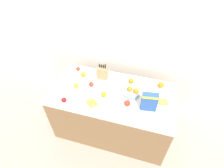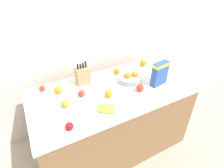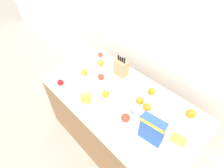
# 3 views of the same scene
# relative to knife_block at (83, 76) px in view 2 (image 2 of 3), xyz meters

# --- Properties ---
(ground_plane) EXTENTS (14.00, 14.00, 0.00)m
(ground_plane) POSITION_rel_knife_block_xyz_m (0.23, -0.27, -0.96)
(ground_plane) COLOR #B2A899
(wall_back) EXTENTS (9.00, 0.06, 2.60)m
(wall_back) POSITION_rel_knife_block_xyz_m (0.23, 0.40, 0.34)
(wall_back) COLOR silver
(wall_back) RESTS_ON ground_plane
(counter) EXTENTS (1.76, 0.91, 0.86)m
(counter) POSITION_rel_knife_block_xyz_m (0.23, -0.27, -0.53)
(counter) COLOR olive
(counter) RESTS_ON ground_plane
(knife_block) EXTENTS (0.15, 0.11, 0.30)m
(knife_block) POSITION_rel_knife_block_xyz_m (0.00, 0.00, 0.00)
(knife_block) COLOR tan
(knife_block) RESTS_ON counter
(cereal_box) EXTENTS (0.21, 0.11, 0.27)m
(cereal_box) POSITION_rel_knife_block_xyz_m (0.75, -0.42, 0.05)
(cereal_box) COLOR #2D56A8
(cereal_box) RESTS_ON counter
(fruit_bowl) EXTENTS (0.25, 0.25, 0.12)m
(fruit_bowl) POSITION_rel_knife_block_xyz_m (0.49, -0.22, -0.06)
(fruit_bowl) COLOR #99B2B7
(fruit_bowl) RESTS_ON counter
(banana_bunch_left) EXTENTS (0.21, 0.19, 0.04)m
(banana_bunch_left) POSITION_rel_knife_block_xyz_m (0.02, -0.54, -0.08)
(banana_bunch_left) COLOR yellow
(banana_bunch_left) RESTS_ON counter
(banana_bunch_right) EXTENTS (0.18, 0.14, 0.03)m
(banana_bunch_right) POSITION_rel_knife_block_xyz_m (0.93, -0.26, -0.08)
(banana_bunch_right) COLOR yellow
(banana_bunch_right) RESTS_ON counter
(apple_rear) EXTENTS (0.06, 0.06, 0.06)m
(apple_rear) POSITION_rel_knife_block_xyz_m (-0.44, 0.07, -0.07)
(apple_rear) COLOR red
(apple_rear) RESTS_ON counter
(apple_leftmost) EXTENTS (0.08, 0.08, 0.08)m
(apple_leftmost) POSITION_rel_knife_block_xyz_m (0.48, -0.43, -0.06)
(apple_leftmost) COLOR red
(apple_leftmost) RESTS_ON counter
(apple_middle) EXTENTS (0.07, 0.07, 0.07)m
(apple_middle) POSITION_rel_knife_block_xyz_m (-0.10, -0.22, -0.07)
(apple_middle) COLOR red
(apple_middle) RESTS_ON counter
(apple_rightmost) EXTENTS (0.07, 0.07, 0.07)m
(apple_rightmost) POSITION_rel_knife_block_xyz_m (-0.34, -0.61, -0.07)
(apple_rightmost) COLOR #A31419
(apple_rightmost) RESTS_ON counter
(orange_front_right) EXTENTS (0.08, 0.08, 0.08)m
(orange_front_right) POSITION_rel_knife_block_xyz_m (0.14, -0.37, -0.06)
(orange_front_right) COLOR orange
(orange_front_right) RESTS_ON counter
(orange_mid_left) EXTENTS (0.08, 0.08, 0.08)m
(orange_mid_left) POSITION_rel_knife_block_xyz_m (-0.30, -0.32, -0.06)
(orange_mid_left) COLOR orange
(orange_mid_left) RESTS_ON counter
(orange_mid_right) EXTENTS (0.08, 0.08, 0.08)m
(orange_mid_right) POSITION_rel_knife_block_xyz_m (0.44, 0.01, -0.06)
(orange_mid_right) COLOR orange
(orange_mid_right) RESTS_ON counter
(orange_front_left) EXTENTS (0.08, 0.08, 0.08)m
(orange_front_left) POSITION_rel_knife_block_xyz_m (-0.30, -0.05, -0.06)
(orange_front_left) COLOR orange
(orange_front_left) RESTS_ON counter
(orange_back_center) EXTENTS (0.09, 0.09, 0.09)m
(orange_back_center) POSITION_rel_knife_block_xyz_m (0.87, 0.04, -0.06)
(orange_back_center) COLOR orange
(orange_back_center) RESTS_ON counter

